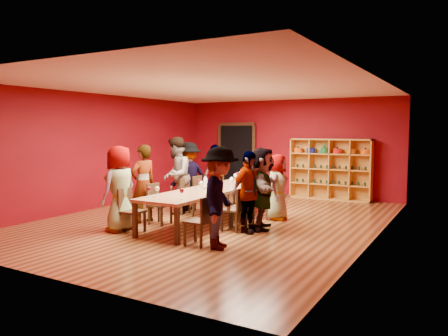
{
  "coord_description": "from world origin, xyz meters",
  "views": [
    {
      "loc": [
        5.04,
        -8.44,
        2.06
      ],
      "look_at": [
        -0.11,
        0.58,
        1.15
      ],
      "focal_mm": 35.0,
      "sensor_mm": 36.0,
      "label": 1
    }
  ],
  "objects_px": {
    "tasting_table": "(216,190)",
    "person_right_1": "(248,192)",
    "person_left_0": "(120,189)",
    "chair_person_right_0": "(202,218)",
    "person_right_2": "(263,188)",
    "chair_person_left_1": "(157,202)",
    "person_right_3": "(277,187)",
    "chair_person_left_0": "(129,208)",
    "chair_person_right_1": "(236,207)",
    "chair_person_left_4": "(223,187)",
    "person_right_0": "(220,198)",
    "chair_person_left_3": "(201,192)",
    "person_left_3": "(189,176)",
    "spittoon_bowl": "(214,187)",
    "person_left_4": "(216,174)",
    "chair_person_left_2": "(188,194)",
    "wine_bottle": "(255,176)",
    "person_left_2": "(176,175)",
    "chair_person_right_3": "(266,197)",
    "person_left_1": "(143,184)",
    "chair_person_right_2": "(246,204)",
    "shelving_unit": "(331,166)"
  },
  "relations": [
    {
      "from": "spittoon_bowl",
      "to": "wine_bottle",
      "type": "bearing_deg",
      "value": 90.18
    },
    {
      "from": "chair_person_right_0",
      "to": "person_right_1",
      "type": "xyz_separation_m",
      "value": [
        0.27,
        1.31,
        0.33
      ]
    },
    {
      "from": "person_left_0",
      "to": "chair_person_right_0",
      "type": "bearing_deg",
      "value": 86.62
    },
    {
      "from": "person_right_2",
      "to": "chair_person_left_1",
      "type": "bearing_deg",
      "value": 87.97
    },
    {
      "from": "person_right_1",
      "to": "chair_person_left_0",
      "type": "bearing_deg",
      "value": 129.52
    },
    {
      "from": "tasting_table",
      "to": "person_right_1",
      "type": "bearing_deg",
      "value": -30.54
    },
    {
      "from": "person_right_1",
      "to": "chair_person_left_2",
      "type": "bearing_deg",
      "value": 76.13
    },
    {
      "from": "shelving_unit",
      "to": "person_right_1",
      "type": "height_order",
      "value": "shelving_unit"
    },
    {
      "from": "wine_bottle",
      "to": "spittoon_bowl",
      "type": "bearing_deg",
      "value": -89.82
    },
    {
      "from": "chair_person_right_1",
      "to": "chair_person_right_3",
      "type": "xyz_separation_m",
      "value": [
        0.0,
        1.48,
        0.0
      ]
    },
    {
      "from": "person_right_0",
      "to": "chair_person_right_1",
      "type": "height_order",
      "value": "person_right_0"
    },
    {
      "from": "person_right_2",
      "to": "chair_person_left_3",
      "type": "bearing_deg",
      "value": 44.18
    },
    {
      "from": "spittoon_bowl",
      "to": "person_left_2",
      "type": "bearing_deg",
      "value": 157.23
    },
    {
      "from": "person_right_2",
      "to": "person_left_3",
      "type": "bearing_deg",
      "value": 47.53
    },
    {
      "from": "chair_person_left_0",
      "to": "person_right_0",
      "type": "height_order",
      "value": "person_right_0"
    },
    {
      "from": "person_left_0",
      "to": "person_left_4",
      "type": "xyz_separation_m",
      "value": [
        0.0,
        3.8,
        -0.04
      ]
    },
    {
      "from": "chair_person_right_0",
      "to": "person_right_3",
      "type": "height_order",
      "value": "person_right_3"
    },
    {
      "from": "spittoon_bowl",
      "to": "person_left_4",
      "type": "bearing_deg",
      "value": 120.1
    },
    {
      "from": "person_right_3",
      "to": "person_left_0",
      "type": "bearing_deg",
      "value": 132.09
    },
    {
      "from": "person_left_3",
      "to": "person_right_1",
      "type": "height_order",
      "value": "person_left_3"
    },
    {
      "from": "chair_person_right_1",
      "to": "person_right_3",
      "type": "bearing_deg",
      "value": 79.53
    },
    {
      "from": "chair_person_left_3",
      "to": "person_right_2",
      "type": "xyz_separation_m",
      "value": [
        2.19,
        -1.05,
        0.36
      ]
    },
    {
      "from": "chair_person_left_2",
      "to": "person_right_3",
      "type": "height_order",
      "value": "person_right_3"
    },
    {
      "from": "person_right_3",
      "to": "chair_person_left_0",
      "type": "bearing_deg",
      "value": 135.25
    },
    {
      "from": "person_left_1",
      "to": "chair_person_right_2",
      "type": "relative_size",
      "value": 1.95
    },
    {
      "from": "chair_person_left_0",
      "to": "chair_person_left_4",
      "type": "distance_m",
      "value": 3.8
    },
    {
      "from": "chair_person_left_0",
      "to": "chair_person_left_3",
      "type": "relative_size",
      "value": 1.0
    },
    {
      "from": "chair_person_left_0",
      "to": "chair_person_right_2",
      "type": "relative_size",
      "value": 1.0
    },
    {
      "from": "person_left_0",
      "to": "spittoon_bowl",
      "type": "bearing_deg",
      "value": 138.31
    },
    {
      "from": "person_left_0",
      "to": "chair_person_left_1",
      "type": "xyz_separation_m",
      "value": [
        0.25,
        0.89,
        -0.38
      ]
    },
    {
      "from": "person_left_0",
      "to": "person_right_1",
      "type": "xyz_separation_m",
      "value": [
        2.33,
        1.17,
        -0.05
      ]
    },
    {
      "from": "person_left_4",
      "to": "wine_bottle",
      "type": "height_order",
      "value": "person_left_4"
    },
    {
      "from": "chair_person_left_4",
      "to": "person_left_3",
      "type": "bearing_deg",
      "value": -108.25
    },
    {
      "from": "person_left_4",
      "to": "person_right_3",
      "type": "bearing_deg",
      "value": 70.92
    },
    {
      "from": "chair_person_left_4",
      "to": "person_right_0",
      "type": "height_order",
      "value": "person_right_0"
    },
    {
      "from": "chair_person_left_0",
      "to": "chair_person_right_1",
      "type": "distance_m",
      "value": 2.16
    },
    {
      "from": "person_right_1",
      "to": "spittoon_bowl",
      "type": "bearing_deg",
      "value": 82.27
    },
    {
      "from": "person_right_1",
      "to": "person_left_2",
      "type": "bearing_deg",
      "value": 79.39
    },
    {
      "from": "person_left_3",
      "to": "person_right_3",
      "type": "bearing_deg",
      "value": 105.27
    },
    {
      "from": "chair_person_right_1",
      "to": "chair_person_right_0",
      "type": "bearing_deg",
      "value": -90.0
    },
    {
      "from": "chair_person_left_2",
      "to": "spittoon_bowl",
      "type": "height_order",
      "value": "spittoon_bowl"
    },
    {
      "from": "chair_person_left_3",
      "to": "chair_person_right_2",
      "type": "relative_size",
      "value": 1.0
    },
    {
      "from": "chair_person_left_3",
      "to": "tasting_table",
      "type": "bearing_deg",
      "value": -41.44
    },
    {
      "from": "person_left_0",
      "to": "person_left_1",
      "type": "bearing_deg",
      "value": -171.07
    },
    {
      "from": "chair_person_right_2",
      "to": "person_right_3",
      "type": "bearing_deg",
      "value": 75.19
    },
    {
      "from": "person_right_1",
      "to": "person_right_2",
      "type": "bearing_deg",
      "value": -3.52
    },
    {
      "from": "tasting_table",
      "to": "person_left_2",
      "type": "bearing_deg",
      "value": 169.26
    },
    {
      "from": "chair_person_left_2",
      "to": "person_left_4",
      "type": "height_order",
      "value": "person_left_4"
    },
    {
      "from": "chair_person_left_3",
      "to": "chair_person_left_4",
      "type": "relative_size",
      "value": 1.0
    },
    {
      "from": "chair_person_left_3",
      "to": "person_left_3",
      "type": "bearing_deg",
      "value": 180.0
    }
  ]
}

